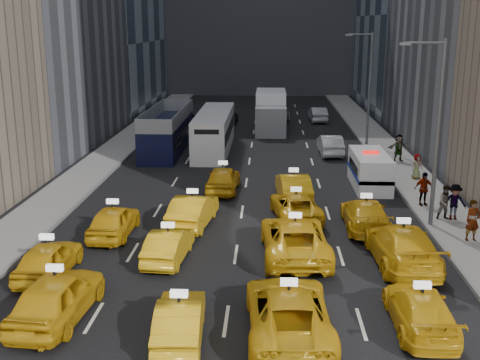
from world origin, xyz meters
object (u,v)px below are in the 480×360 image
Objects in this scene: nypd_van at (370,171)px; box_truck at (271,112)px; city_bus at (214,131)px; pedestrian_0 at (473,220)px; double_decker at (167,130)px.

nypd_van is 20.20m from box_truck.
city_bus is 1.47× the size of box_truck.
nypd_van is at bearing 95.36° from pedestrian_0.
box_truck reaches higher than city_bus.
box_truck is at bearing 95.04° from pedestrian_0.
nypd_van is at bearing -42.70° from double_decker.
city_bus is at bearing -1.49° from double_decker.
nypd_van is 17.25m from double_decker.
double_decker reaches higher than pedestrian_0.
nypd_van is 0.45× the size of city_bus.
nypd_van is 2.76× the size of pedestrian_0.
city_bus is (3.61, 0.34, -0.14)m from double_decker.
pedestrian_0 is (13.42, -20.00, -0.39)m from city_bus.
city_bus reaches higher than pedestrian_0.
box_truck is (4.41, 8.85, 0.28)m from city_bus.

